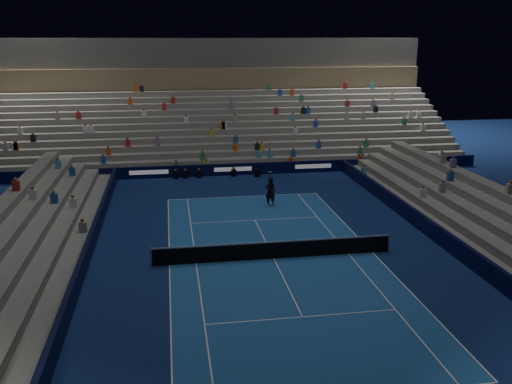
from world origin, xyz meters
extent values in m
plane|color=#0C1D4D|center=(0.00, 0.00, 0.00)|extent=(90.00, 90.00, 0.00)
cube|color=#1A4E94|center=(0.00, 0.00, 0.01)|extent=(10.97, 23.77, 0.01)
cube|color=black|center=(0.00, 18.50, 0.50)|extent=(44.00, 0.25, 1.00)
cube|color=black|center=(9.70, 0.00, 0.50)|extent=(0.25, 37.00, 1.00)
cube|color=black|center=(-9.70, 0.00, 0.50)|extent=(0.25, 37.00, 1.00)
cube|color=slate|center=(0.00, 19.50, 0.25)|extent=(44.00, 1.00, 0.50)
cube|color=slate|center=(0.00, 20.50, 0.50)|extent=(44.00, 1.00, 1.00)
cube|color=slate|center=(0.00, 21.50, 0.75)|extent=(44.00, 1.00, 1.50)
cube|color=slate|center=(0.00, 22.50, 1.00)|extent=(44.00, 1.00, 2.00)
cube|color=slate|center=(0.00, 23.50, 1.25)|extent=(44.00, 1.00, 2.50)
cube|color=slate|center=(0.00, 24.50, 1.50)|extent=(44.00, 1.00, 3.00)
cube|color=slate|center=(0.00, 25.50, 1.75)|extent=(44.00, 1.00, 3.50)
cube|color=slate|center=(0.00, 26.50, 2.00)|extent=(44.00, 1.00, 4.00)
cube|color=slate|center=(0.00, 27.50, 2.25)|extent=(44.00, 1.00, 4.50)
cube|color=slate|center=(0.00, 28.50, 2.50)|extent=(44.00, 1.00, 5.00)
cube|color=slate|center=(0.00, 29.50, 2.75)|extent=(44.00, 1.00, 5.50)
cube|color=slate|center=(0.00, 30.50, 3.00)|extent=(44.00, 1.00, 6.00)
cube|color=#7C6B4D|center=(0.00, 31.60, 7.10)|extent=(44.00, 0.60, 2.20)
cube|color=#4C4C49|center=(0.00, 33.00, 9.70)|extent=(44.00, 2.40, 3.00)
cube|color=slate|center=(10.50, 0.00, 0.25)|extent=(1.00, 37.00, 0.50)
cube|color=slate|center=(11.50, 0.00, 0.50)|extent=(1.00, 37.00, 1.00)
cube|color=slate|center=(12.50, 0.00, 0.75)|extent=(1.00, 37.00, 1.50)
cube|color=slate|center=(13.50, 0.00, 1.00)|extent=(1.00, 37.00, 2.00)
cube|color=slate|center=(-10.50, 0.00, 0.25)|extent=(1.00, 37.00, 0.50)
cube|color=slate|center=(-11.50, 0.00, 0.50)|extent=(1.00, 37.00, 1.00)
cube|color=slate|center=(-12.50, 0.00, 0.75)|extent=(1.00, 37.00, 1.50)
cube|color=slate|center=(-13.50, 0.00, 1.00)|extent=(1.00, 37.00, 2.00)
cylinder|color=#B2B2B7|center=(-6.40, 0.00, 0.55)|extent=(0.10, 0.10, 1.10)
cylinder|color=#B2B2B7|center=(6.40, 0.00, 0.55)|extent=(0.10, 0.10, 1.10)
cube|color=black|center=(0.00, 0.00, 0.45)|extent=(12.80, 0.03, 0.90)
cube|color=white|center=(0.00, 0.00, 0.94)|extent=(12.80, 0.04, 0.08)
imported|color=black|center=(1.52, 9.29, 1.03)|extent=(0.83, 0.62, 2.07)
cube|color=black|center=(2.00, 17.76, 0.31)|extent=(0.60, 0.67, 0.62)
cylinder|color=black|center=(2.00, 17.30, 0.49)|extent=(0.25, 0.38, 0.16)
camera|label=1|loc=(-5.22, -26.61, 11.37)|focal=38.58mm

